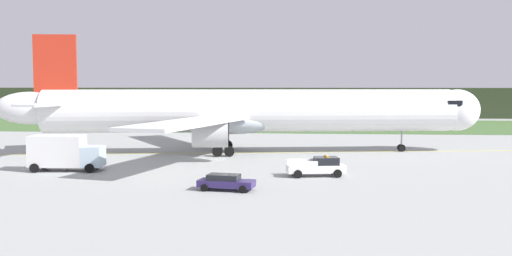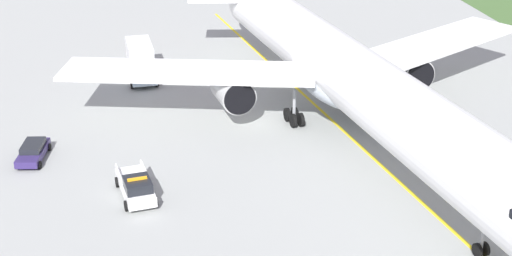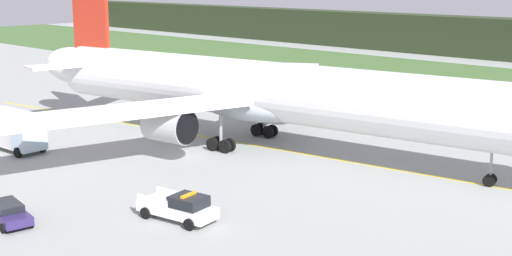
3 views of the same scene
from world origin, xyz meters
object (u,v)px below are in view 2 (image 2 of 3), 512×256
Objects in this scene: catering_truck at (141,60)px; staff_car at (33,151)px; airliner at (347,75)px; ops_pickup_truck at (136,186)px.

staff_car is at bearing -27.25° from catering_truck.
airliner is 19.96m from ops_pickup_truck.
catering_truck is at bearing 152.75° from staff_car.
ops_pickup_truck is at bearing -2.53° from catering_truck.
staff_car is at bearing -134.12° from ops_pickup_truck.
ops_pickup_truck is 1.19× the size of staff_car.
catering_truck is at bearing -134.53° from airliner.
airliner is 8.34× the size of catering_truck.
catering_truck is (-24.72, 1.09, 0.94)m from ops_pickup_truck.
airliner is at bearing 115.88° from ops_pickup_truck.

